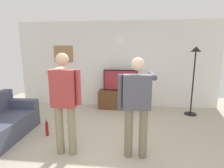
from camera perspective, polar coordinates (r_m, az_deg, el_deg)
The scene contains 10 objects.
ground_plane at distance 3.23m, azimuth -3.33°, elevation -22.90°, with size 8.40×8.40×0.00m, color #B2A893.
back_wall at distance 5.63m, azimuth 1.40°, elevation 6.39°, with size 6.40×0.10×2.70m, color silver.
tv_stand at distance 5.47m, azimuth 2.70°, elevation -5.11°, with size 1.34×0.45×0.57m.
television at distance 5.38m, azimuth 2.79°, elevation 1.28°, with size 1.05×0.07×0.64m.
wall_clock at distance 5.55m, azimuth 3.05°, elevation 13.94°, with size 0.30×0.30×0.03m, color white.
framed_picture at distance 5.95m, azimuth -15.64°, elevation 9.47°, with size 0.63×0.04×0.53m, color #997047.
floor_lamp at distance 5.24m, azimuth 25.45°, elevation 5.12°, with size 0.32×0.32×1.90m.
person_standing_nearer_lamp at distance 3.04m, azimuth -15.32°, elevation -4.68°, with size 0.59×0.78×1.76m.
person_standing_nearer_couch at distance 2.88m, azimuth 8.10°, elevation -5.93°, with size 0.62×0.78×1.69m.
beverage_bottle at distance 4.08m, azimuth -20.59°, elevation -13.60°, with size 0.07×0.07×0.36m.
Camera 1 is at (0.45, -2.64, 1.80)m, focal length 27.84 mm.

